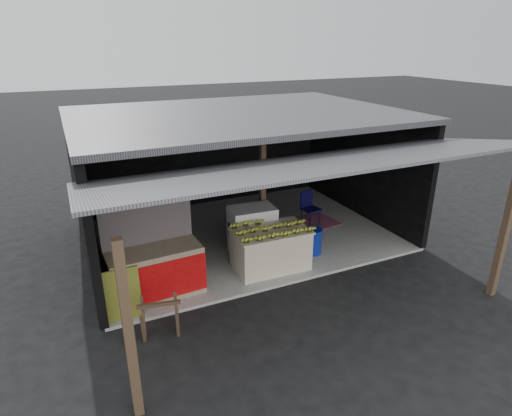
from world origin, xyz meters
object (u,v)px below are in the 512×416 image
banana_table (270,249)px  neighbor_stall (155,270)px  plastic_chair (309,205)px  white_crate (252,231)px  sawhorse (160,316)px  water_barrel (313,242)px

banana_table → neighbor_stall: bearing=-177.5°
banana_table → plastic_chair: (1.91, 1.62, 0.08)m
white_crate → plastic_chair: (1.98, 0.87, -0.03)m
sawhorse → water_barrel: sawhorse is taller
white_crate → neighbor_stall: bearing=-157.7°
white_crate → plastic_chair: bearing=27.3°
neighbor_stall → plastic_chair: bearing=17.7°
neighbor_stall → sawhorse: (-0.21, -1.19, -0.17)m
sawhorse → banana_table: bearing=36.8°
water_barrel → neighbor_stall: bearing=-176.9°
neighbor_stall → sawhorse: 1.22m
banana_table → sawhorse: bearing=-152.9°
neighbor_stall → plastic_chair: 4.59m
banana_table → white_crate: size_ratio=1.46×
banana_table → sawhorse: banana_table is taller
neighbor_stall → plastic_chair: neighbor_stall is taller
neighbor_stall → sawhorse: size_ratio=2.52×
white_crate → neighbor_stall: (-2.31, -0.78, -0.02)m
sawhorse → neighbor_stall: bearing=91.7°
water_barrel → sawhorse: bearing=-159.6°
neighbor_stall → water_barrel: 3.54m
water_barrel → plastic_chair: bearing=62.3°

